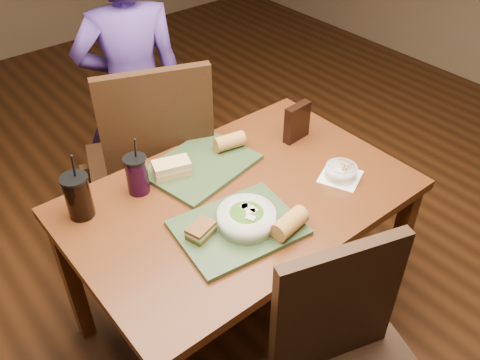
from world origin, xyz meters
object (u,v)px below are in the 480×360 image
chip_bag (297,122)px  diner (134,92)px  sandwich_near (201,230)px  cup_cola (78,196)px  dining_table (240,212)px  tray_far (201,165)px  soup_bowl (341,172)px  chair_far (149,159)px  sandwich_far (172,168)px  baguette_far (230,142)px  salad_bowl (247,218)px  cup_berry (137,175)px  tray_near (238,228)px  baguette_near (289,223)px

chip_bag → diner: bearing=107.8°
sandwich_near → cup_cola: cup_cola is taller
dining_table → cup_cola: cup_cola is taller
tray_far → cup_cola: bearing=175.3°
soup_bowl → sandwich_near: size_ratio=1.79×
chair_far → sandwich_far: (-0.08, -0.33, 0.18)m
diner → baguette_far: bearing=112.1°
sandwich_near → cup_cola: bearing=124.8°
soup_bowl → baguette_far: size_ratio=1.54×
dining_table → diner: size_ratio=0.87×
tray_far → salad_bowl: size_ratio=2.05×
chip_bag → cup_berry: bearing=166.0°
diner → baguette_far: size_ratio=11.57×
soup_bowl → cup_cola: cup_cola is taller
soup_bowl → cup_berry: bearing=146.8°
tray_near → salad_bowl: 0.05m
baguette_near → chip_bag: size_ratio=0.82×
salad_bowl → baguette_far: size_ratio=1.59×
sandwich_far → tray_far: bearing=-8.1°
chair_far → sandwich_near: bearing=-105.5°
dining_table → tray_far: tray_far is taller
soup_bowl → cup_cola: bearing=153.4°
sandwich_far → cup_cola: (-0.38, 0.02, 0.04)m
sandwich_near → baguette_near: baguette_near is taller
dining_table → salad_bowl: size_ratio=6.36×
sandwich_near → cup_berry: size_ratio=0.46×
chair_far → diner: size_ratio=0.74×
tray_far → baguette_near: size_ratio=3.05×
cup_cola → chip_bag: 0.96m
cup_berry → soup_bowl: bearing=-33.2°
dining_table → tray_near: (-0.13, -0.15, 0.10)m
salad_bowl → baguette_near: size_ratio=1.48×
dining_table → tray_far: (-0.01, 0.23, 0.10)m
diner → chip_bag: bearing=130.3°
dining_table → tray_far: size_ratio=3.10×
salad_bowl → sandwich_far: (-0.04, 0.41, -0.01)m
tray_near → salad_bowl: salad_bowl is taller
tray_near → cup_berry: 0.44m
baguette_far → chip_bag: bearing=-20.5°
tray_near → cup_cola: size_ratio=1.58×
cup_cola → soup_bowl: bearing=-26.6°
dining_table → tray_near: bearing=-131.4°
cup_berry → salad_bowl: bearing=-66.3°
tray_near → chip_bag: chip_bag is taller
sandwich_far → sandwich_near: bearing=-107.9°
cup_cola → cup_berry: bearing=-3.2°
tray_near → cup_cola: bearing=132.7°
sandwich_far → baguette_far: (0.29, -0.00, 0.00)m
salad_bowl → tray_near: bearing=152.3°
baguette_near → tray_near: bearing=133.3°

